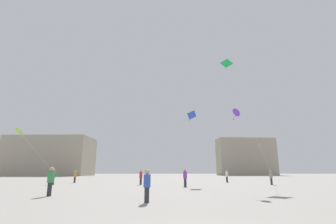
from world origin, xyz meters
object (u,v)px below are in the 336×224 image
person_in_grey (271,177)px  kite_violet_diamond (235,114)px  person_in_blue (147,184)px  kite_cobalt_delta (191,116)px  person_in_teal (53,176)px  person_in_purple (185,177)px  person_in_orange (75,176)px  kite_lime_delta (20,131)px  person_in_white (227,175)px  person_in_red (141,176)px  kite_emerald_delta (227,66)px  building_left_hall (51,156)px  person_in_green (50,180)px  building_centre_hall (246,157)px

person_in_grey → kite_violet_diamond: (-6.95, -9.43, 5.15)m
person_in_blue → kite_cobalt_delta: size_ratio=0.22×
person_in_blue → kite_cobalt_delta: 18.80m
person_in_teal → kite_violet_diamond: (18.05, -11.09, 5.04)m
person_in_purple → person_in_teal: (-14.76, 4.31, 0.01)m
person_in_orange → kite_lime_delta: (-4.10, -7.42, 4.83)m
person_in_white → kite_lime_delta: bearing=88.4°
person_in_red → kite_lime_delta: (-13.14, -2.49, 4.81)m
person_in_teal → kite_emerald_delta: kite_emerald_delta is taller
kite_emerald_delta → building_left_hall: kite_emerald_delta is taller
person_in_green → person_in_blue: 7.18m
person_in_grey → kite_violet_diamond: kite_violet_diamond is taller
kite_cobalt_delta → kite_violet_diamond: (1.94, -10.45, -2.16)m
building_left_hall → kite_violet_diamond: bearing=-59.1°
person_in_purple → kite_cobalt_delta: 8.20m
person_in_grey → kite_emerald_delta: 14.66m
person_in_purple → kite_lime_delta: bearing=-10.7°
person_in_purple → kite_lime_delta: size_ratio=0.37×
person_in_orange → person_in_white: size_ratio=0.96×
person_in_orange → kite_emerald_delta: (20.01, -5.33, 14.04)m
person_in_blue → building_centre_hall: 91.11m
person_in_blue → person_in_green: bearing=-13.3°
person_in_purple → person_in_green: bearing=38.2°
person_in_white → building_centre_hall: building_centre_hall is taller
person_in_purple → person_in_white: size_ratio=1.04×
person_in_teal → kite_emerald_delta: bearing=82.8°
person_in_red → kite_cobalt_delta: bearing=-157.0°
person_in_blue → person_in_orange: bearing=-47.9°
building_left_hall → person_in_grey: bearing=-51.3°
person_in_grey → building_left_hall: bearing=104.7°
person_in_green → person_in_purple: person_in_green is taller
person_in_orange → person_in_red: (9.04, -4.93, 0.03)m
kite_cobalt_delta → kite_lime_delta: 19.45m
person_in_red → person_in_purple: bearing=165.9°
kite_emerald_delta → kite_lime_delta: bearing=-175.0°
person_in_red → kite_lime_delta: 14.21m
kite_cobalt_delta → building_centre_hall: size_ratio=0.34×
person_in_grey → person_in_red: 15.00m
building_centre_hall → person_in_white: bearing=-113.0°
building_centre_hall → person_in_orange: bearing=-127.2°
person_in_teal → building_centre_hall: 81.63m
person_in_purple → building_centre_hall: building_centre_hall is taller
building_left_hall → building_centre_hall: size_ratio=1.30×
person_in_red → building_centre_hall: 76.38m
kite_violet_diamond → kite_lime_delta: 22.73m
person_in_white → person_in_teal: bearing=84.3°
person_in_green → person_in_orange: 18.76m
kite_emerald_delta → building_left_hall: bearing=126.9°
person_in_red → person_in_orange: bearing=-1.4°
person_in_blue → kite_lime_delta: size_ratio=0.33×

